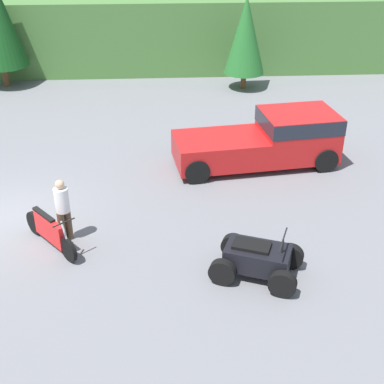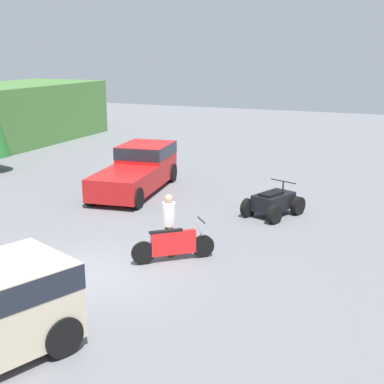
% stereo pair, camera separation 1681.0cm
% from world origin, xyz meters
% --- Properties ---
extents(ground_plane, '(80.00, 80.00, 0.00)m').
position_xyz_m(ground_plane, '(0.00, 0.00, 0.00)').
color(ground_plane, slate).
extents(hillside_backdrop, '(44.00, 6.00, 3.57)m').
position_xyz_m(hillside_backdrop, '(0.00, 16.00, 1.79)').
color(hillside_backdrop, '#477538').
rests_on(hillside_backdrop, ground_plane).
extents(tree_mid_left, '(1.85, 1.85, 4.21)m').
position_xyz_m(tree_mid_left, '(8.49, 11.16, 2.48)').
color(tree_mid_left, brown).
rests_on(tree_mid_left, ground_plane).
extents(pickup_truck_red, '(5.59, 2.75, 1.77)m').
position_xyz_m(pickup_truck_red, '(8.23, 3.09, 0.93)').
color(pickup_truck_red, red).
rests_on(pickup_truck_red, ground_plane).
extents(dirt_bike, '(1.60, 1.87, 1.12)m').
position_xyz_m(dirt_bike, '(1.67, -1.47, 0.47)').
color(dirt_bike, black).
rests_on(dirt_bike, ground_plane).
extents(quad_atv, '(2.41, 2.00, 1.16)m').
position_xyz_m(quad_atv, '(6.80, -2.98, 0.47)').
color(quad_atv, black).
rests_on(quad_atv, ground_plane).
extents(rider_person, '(0.52, 0.52, 1.79)m').
position_xyz_m(rider_person, '(2.01, -1.18, 0.97)').
color(rider_person, brown).
rests_on(rider_person, ground_plane).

